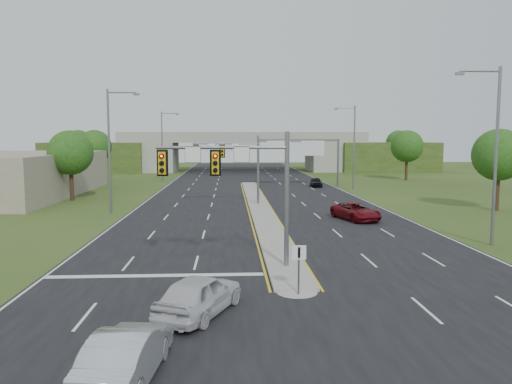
{
  "coord_description": "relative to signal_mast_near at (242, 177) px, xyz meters",
  "views": [
    {
      "loc": [
        -2.89,
        -24.86,
        6.59
      ],
      "look_at": [
        -1.06,
        9.24,
        3.0
      ],
      "focal_mm": 35.0,
      "sensor_mm": 36.0,
      "label": 1
    }
  ],
  "objects": [
    {
      "name": "ground",
      "position": [
        2.26,
        0.07,
        -4.73
      ],
      "size": [
        240.0,
        240.0,
        0.0
      ],
      "primitive_type": "plane",
      "color": "#2D4418",
      "rests_on": "ground"
    },
    {
      "name": "road",
      "position": [
        2.26,
        35.07,
        -4.72
      ],
      "size": [
        24.0,
        160.0,
        0.02
      ],
      "primitive_type": "cube",
      "color": "black",
      "rests_on": "ground"
    },
    {
      "name": "median",
      "position": [
        2.26,
        23.07,
        -4.63
      ],
      "size": [
        2.0,
        54.0,
        0.16
      ],
      "primitive_type": "cube",
      "color": "gray",
      "rests_on": "road"
    },
    {
      "name": "median_nose",
      "position": [
        2.26,
        -3.93,
        -4.63
      ],
      "size": [
        2.0,
        2.0,
        0.16
      ],
      "primitive_type": "cone",
      "color": "gray",
      "rests_on": "road"
    },
    {
      "name": "lane_markings",
      "position": [
        1.66,
        28.99,
        -4.7
      ],
      "size": [
        23.72,
        160.0,
        0.01
      ],
      "color": "gold",
      "rests_on": "road"
    },
    {
      "name": "signal_mast_near",
      "position": [
        0.0,
        0.0,
        0.0
      ],
      "size": [
        6.62,
        0.6,
        7.0
      ],
      "color": "slate",
      "rests_on": "ground"
    },
    {
      "name": "signal_mast_far",
      "position": [
        0.0,
        25.0,
        0.0
      ],
      "size": [
        6.62,
        0.6,
        7.0
      ],
      "color": "slate",
      "rests_on": "ground"
    },
    {
      "name": "keep_right_sign",
      "position": [
        2.26,
        -4.45,
        -3.21
      ],
      "size": [
        0.6,
        0.13,
        2.2
      ],
      "color": "slate",
      "rests_on": "ground"
    },
    {
      "name": "sign_gantry",
      "position": [
        8.95,
        44.99,
        0.51
      ],
      "size": [
        11.58,
        0.44,
        6.67
      ],
      "color": "slate",
      "rests_on": "ground"
    },
    {
      "name": "overpass",
      "position": [
        2.26,
        80.07,
        -1.17
      ],
      "size": [
        80.0,
        14.0,
        8.1
      ],
      "color": "gray",
      "rests_on": "ground"
    },
    {
      "name": "lightpole_l_mid",
      "position": [
        -11.03,
        20.07,
        1.38
      ],
      "size": [
        2.85,
        0.25,
        11.0
      ],
      "color": "slate",
      "rests_on": "ground"
    },
    {
      "name": "lightpole_l_far",
      "position": [
        -11.03,
        55.07,
        1.38
      ],
      "size": [
        2.85,
        0.25,
        11.0
      ],
      "color": "slate",
      "rests_on": "ground"
    },
    {
      "name": "lightpole_r_near",
      "position": [
        15.56,
        5.07,
        1.38
      ],
      "size": [
        2.85,
        0.25,
        11.0
      ],
      "color": "slate",
      "rests_on": "ground"
    },
    {
      "name": "lightpole_r_far",
      "position": [
        15.56,
        40.07,
        1.38
      ],
      "size": [
        2.85,
        0.25,
        11.0
      ],
      "color": "slate",
      "rests_on": "ground"
    },
    {
      "name": "tree_l_near",
      "position": [
        -17.74,
        30.07,
        0.45
      ],
      "size": [
        4.8,
        4.8,
        7.6
      ],
      "color": "#382316",
      "rests_on": "ground"
    },
    {
      "name": "tree_l_mid",
      "position": [
        -21.74,
        55.07,
        0.78
      ],
      "size": [
        5.2,
        5.2,
        8.12
      ],
      "color": "#382316",
      "rests_on": "ground"
    },
    {
      "name": "tree_r_near",
      "position": [
        24.26,
        20.07,
        0.45
      ],
      "size": [
        4.8,
        4.8,
        7.6
      ],
      "color": "#382316",
      "rests_on": "ground"
    },
    {
      "name": "tree_r_mid",
      "position": [
        28.26,
        55.07,
        0.78
      ],
      "size": [
        5.2,
        5.2,
        8.12
      ],
      "color": "#382316",
      "rests_on": "ground"
    },
    {
      "name": "tree_back_a",
      "position": [
        -35.74,
        94.07,
        1.11
      ],
      "size": [
        6.0,
        6.0,
        8.85
      ],
      "color": "#382316",
      "rests_on": "ground"
    },
    {
      "name": "tree_back_b",
      "position": [
        -21.74,
        94.07,
        0.78
      ],
      "size": [
        5.6,
        5.6,
        8.32
      ],
      "color": "#382316",
      "rests_on": "ground"
    },
    {
      "name": "tree_back_c",
      "position": [
        26.26,
        94.07,
        0.78
      ],
      "size": [
        5.6,
        5.6,
        8.32
      ],
      "color": "#382316",
      "rests_on": "ground"
    },
    {
      "name": "tree_back_d",
      "position": [
        40.26,
        94.07,
        1.11
      ],
      "size": [
        6.0,
        6.0,
        8.85
      ],
      "color": "#382316",
      "rests_on": "ground"
    },
    {
      "name": "car_white",
      "position": [
        -1.78,
        -6.5,
        -3.92
      ],
      "size": [
        3.57,
        4.98,
        1.57
      ],
      "primitive_type": "imported",
      "rotation": [
        0.0,
        0.0,
        2.73
      ],
      "color": "silver",
      "rests_on": "road"
    },
    {
      "name": "car_silver",
      "position": [
        -3.46,
        -11.5,
        -3.97
      ],
      "size": [
        2.06,
        4.62,
        1.47
      ],
      "primitive_type": "imported",
      "rotation": [
        0.0,
        0.0,
        3.03
      ],
      "color": "silver",
      "rests_on": "road"
    },
    {
      "name": "car_far_a",
      "position": [
        9.76,
        15.29,
        -3.99
      ],
      "size": [
        3.73,
        5.58,
        1.42
      ],
      "primitive_type": "imported",
      "rotation": [
        0.0,
        0.0,
        0.29
      ],
      "color": "#600911",
      "rests_on": "road"
    },
    {
      "name": "car_far_c",
      "position": [
        11.51,
        44.22,
        -4.05
      ],
      "size": [
        1.87,
        3.95,
        1.31
      ],
      "primitive_type": "imported",
      "rotation": [
        0.0,
        0.0,
        -0.09
      ],
      "color": "black",
      "rests_on": "road"
    }
  ]
}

